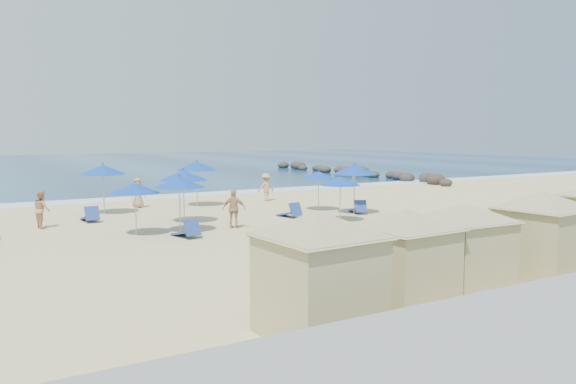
{
  "coord_description": "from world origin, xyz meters",
  "views": [
    {
      "loc": [
        -8.97,
        -18.95,
        4.08
      ],
      "look_at": [
        3.96,
        3.0,
        1.4
      ],
      "focal_mm": 35.0,
      "sensor_mm": 36.0,
      "label": 1
    }
  ],
  "objects_px": {
    "rock_jetty": "(351,171)",
    "umbrella_5": "(135,188)",
    "cabana_2": "(465,236)",
    "umbrella_11": "(354,170)",
    "cabana_0": "(319,258)",
    "beachgoer_1": "(42,209)",
    "beachgoer_3": "(266,187)",
    "beachgoer_4": "(138,193)",
    "umbrella_7": "(183,175)",
    "umbrella_10": "(319,175)",
    "umbrella_8": "(340,181)",
    "umbrella_9": "(197,166)",
    "cabana_1": "(406,245)",
    "cabana_3": "(542,224)",
    "umbrella_4": "(103,170)",
    "trash_bin": "(402,231)",
    "umbrella_6": "(179,182)",
    "beachgoer_2": "(234,209)"
  },
  "relations": [
    {
      "from": "rock_jetty",
      "to": "umbrella_5",
      "type": "relative_size",
      "value": 12.13
    },
    {
      "from": "cabana_2",
      "to": "umbrella_11",
      "type": "distance_m",
      "value": 14.19
    },
    {
      "from": "cabana_0",
      "to": "beachgoer_1",
      "type": "xyz_separation_m",
      "value": [
        -3.11,
        16.86,
        -0.79
      ]
    },
    {
      "from": "beachgoer_3",
      "to": "beachgoer_4",
      "type": "relative_size",
      "value": 1.03
    },
    {
      "from": "umbrella_7",
      "to": "umbrella_10",
      "type": "relative_size",
      "value": 1.16
    },
    {
      "from": "rock_jetty",
      "to": "umbrella_8",
      "type": "distance_m",
      "value": 29.1
    },
    {
      "from": "umbrella_9",
      "to": "umbrella_5",
      "type": "bearing_deg",
      "value": -126.8
    },
    {
      "from": "umbrella_5",
      "to": "umbrella_11",
      "type": "distance_m",
      "value": 11.21
    },
    {
      "from": "rock_jetty",
      "to": "cabana_1",
      "type": "bearing_deg",
      "value": -125.17
    },
    {
      "from": "cabana_0",
      "to": "cabana_3",
      "type": "xyz_separation_m",
      "value": [
        7.84,
        0.56,
        -0.04
      ]
    },
    {
      "from": "cabana_3",
      "to": "beachgoer_1",
      "type": "xyz_separation_m",
      "value": [
        -10.95,
        16.3,
        -0.75
      ]
    },
    {
      "from": "beachgoer_1",
      "to": "umbrella_9",
      "type": "bearing_deg",
      "value": -77.87
    },
    {
      "from": "cabana_0",
      "to": "umbrella_4",
      "type": "xyz_separation_m",
      "value": [
        0.15,
        19.86,
        0.65
      ]
    },
    {
      "from": "trash_bin",
      "to": "rock_jetty",
      "type": "bearing_deg",
      "value": 70.12
    },
    {
      "from": "umbrella_6",
      "to": "rock_jetty",
      "type": "bearing_deg",
      "value": 40.97
    },
    {
      "from": "cabana_1",
      "to": "umbrella_5",
      "type": "bearing_deg",
      "value": 103.13
    },
    {
      "from": "umbrella_7",
      "to": "beachgoer_2",
      "type": "relative_size",
      "value": 1.49
    },
    {
      "from": "umbrella_10",
      "to": "beachgoer_1",
      "type": "xyz_separation_m",
      "value": [
        -13.35,
        1.43,
        -1.06
      ]
    },
    {
      "from": "umbrella_8",
      "to": "umbrella_9",
      "type": "xyz_separation_m",
      "value": [
        -3.66,
        8.58,
        0.36
      ]
    },
    {
      "from": "cabana_0",
      "to": "beachgoer_3",
      "type": "xyz_separation_m",
      "value": [
        9.77,
        20.45,
        -0.76
      ]
    },
    {
      "from": "cabana_2",
      "to": "umbrella_7",
      "type": "distance_m",
      "value": 14.59
    },
    {
      "from": "trash_bin",
      "to": "beachgoer_2",
      "type": "relative_size",
      "value": 0.49
    },
    {
      "from": "trash_bin",
      "to": "cabana_0",
      "type": "xyz_separation_m",
      "value": [
        -8.16,
        -6.65,
        1.19
      ]
    },
    {
      "from": "umbrella_11",
      "to": "umbrella_7",
      "type": "bearing_deg",
      "value": 169.07
    },
    {
      "from": "umbrella_10",
      "to": "umbrella_7",
      "type": "bearing_deg",
      "value": -177.49
    },
    {
      "from": "rock_jetty",
      "to": "beachgoer_2",
      "type": "distance_m",
      "value": 31.81
    },
    {
      "from": "umbrella_8",
      "to": "beachgoer_1",
      "type": "bearing_deg",
      "value": 157.21
    },
    {
      "from": "cabana_0",
      "to": "cabana_1",
      "type": "distance_m",
      "value": 2.88
    },
    {
      "from": "cabana_1",
      "to": "umbrella_5",
      "type": "distance_m",
      "value": 12.84
    },
    {
      "from": "rock_jetty",
      "to": "cabana_0",
      "type": "distance_m",
      "value": 43.9
    },
    {
      "from": "rock_jetty",
      "to": "umbrella_8",
      "type": "height_order",
      "value": "umbrella_8"
    },
    {
      "from": "umbrella_8",
      "to": "beachgoer_2",
      "type": "distance_m",
      "value": 5.18
    },
    {
      "from": "umbrella_8",
      "to": "beachgoer_4",
      "type": "height_order",
      "value": "umbrella_8"
    },
    {
      "from": "cabana_2",
      "to": "trash_bin",
      "type": "bearing_deg",
      "value": 61.5
    },
    {
      "from": "umbrella_11",
      "to": "rock_jetty",
      "type": "bearing_deg",
      "value": 53.4
    },
    {
      "from": "umbrella_5",
      "to": "beachgoer_3",
      "type": "distance_m",
      "value": 12.37
    },
    {
      "from": "umbrella_11",
      "to": "beachgoer_3",
      "type": "xyz_separation_m",
      "value": [
        -1.33,
        6.98,
        -1.41
      ]
    },
    {
      "from": "rock_jetty",
      "to": "umbrella_11",
      "type": "xyz_separation_m",
      "value": [
        -15.76,
        -21.23,
        1.89
      ]
    },
    {
      "from": "cabana_2",
      "to": "umbrella_9",
      "type": "height_order",
      "value": "umbrella_9"
    },
    {
      "from": "cabana_3",
      "to": "umbrella_7",
      "type": "xyz_separation_m",
      "value": [
        -5.18,
        14.54,
        0.62
      ]
    },
    {
      "from": "umbrella_4",
      "to": "umbrella_8",
      "type": "relative_size",
      "value": 1.19
    },
    {
      "from": "trash_bin",
      "to": "cabana_2",
      "type": "height_order",
      "value": "cabana_2"
    },
    {
      "from": "umbrella_4",
      "to": "beachgoer_2",
      "type": "height_order",
      "value": "umbrella_4"
    },
    {
      "from": "cabana_2",
      "to": "beachgoer_2",
      "type": "height_order",
      "value": "cabana_2"
    },
    {
      "from": "beachgoer_2",
      "to": "umbrella_6",
      "type": "bearing_deg",
      "value": 27.43
    },
    {
      "from": "cabana_3",
      "to": "umbrella_10",
      "type": "relative_size",
      "value": 2.0
    },
    {
      "from": "rock_jetty",
      "to": "umbrella_6",
      "type": "bearing_deg",
      "value": -139.03
    },
    {
      "from": "cabana_3",
      "to": "umbrella_11",
      "type": "distance_m",
      "value": 13.33
    },
    {
      "from": "trash_bin",
      "to": "beachgoer_2",
      "type": "xyz_separation_m",
      "value": [
        -4.17,
        5.94,
        0.43
      ]
    },
    {
      "from": "rock_jetty",
      "to": "beachgoer_3",
      "type": "bearing_deg",
      "value": -140.17
    }
  ]
}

